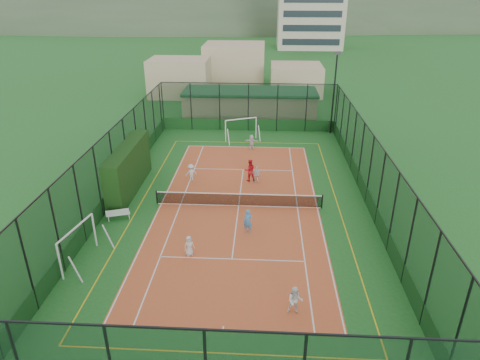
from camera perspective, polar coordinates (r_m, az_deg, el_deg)
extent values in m
plane|color=#1F5D23|center=(30.09, -0.18, -3.47)|extent=(300.00, 300.00, 0.00)
cube|color=#CC662D|center=(30.09, -0.18, -3.46)|extent=(11.17, 23.97, 0.01)
cube|color=black|center=(32.75, -14.62, 1.48)|extent=(1.19, 7.91, 3.46)
imported|color=silver|center=(24.81, -6.79, -8.71)|extent=(0.72, 0.64, 1.23)
imported|color=#468BC6|center=(26.67, 1.06, -5.51)|extent=(0.64, 0.50, 1.57)
imported|color=white|center=(20.90, 7.35, -15.66)|extent=(0.75, 0.60, 1.48)
imported|color=silver|center=(33.78, -6.53, 0.99)|extent=(1.04, 0.88, 1.40)
imported|color=silver|center=(33.27, 2.23, 0.73)|extent=(0.85, 0.48, 1.37)
imported|color=silver|center=(40.23, 1.55, 5.11)|extent=(1.33, 0.55, 1.39)
imported|color=red|center=(33.52, 1.31, 1.32)|extent=(0.98, 0.83, 1.78)
sphere|color=#CCE033|center=(31.77, 1.51, -1.77)|extent=(0.07, 0.07, 0.07)
sphere|color=#CCE033|center=(30.74, 1.03, -2.73)|extent=(0.07, 0.07, 0.07)
sphere|color=#CCE033|center=(31.87, 4.93, -1.78)|extent=(0.07, 0.07, 0.07)
sphere|color=#CCE033|center=(30.74, -0.95, -2.73)|extent=(0.07, 0.07, 0.07)
sphere|color=#CCE033|center=(31.67, -1.80, -1.87)|extent=(0.07, 0.07, 0.07)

